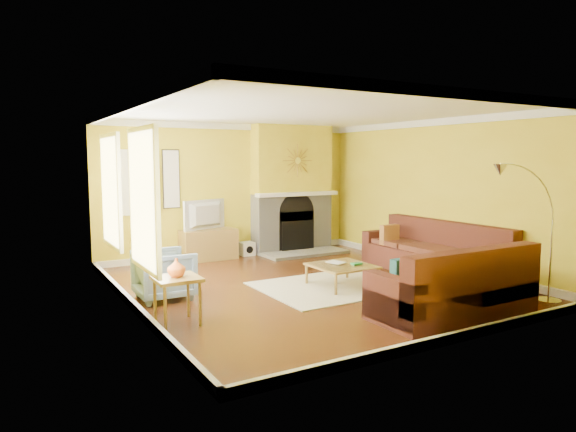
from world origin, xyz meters
TOP-DOWN VIEW (x-y plane):
  - floor at (0.00, 0.00)m, footprint 5.50×6.00m
  - ceiling at (0.00, 0.00)m, footprint 5.50×6.00m
  - wall_back at (0.00, 3.01)m, footprint 5.50×0.02m
  - wall_front at (0.00, -3.01)m, footprint 5.50×0.02m
  - wall_left at (-2.76, 0.00)m, footprint 0.02×6.00m
  - wall_right at (2.76, 0.00)m, footprint 0.02×6.00m
  - baseboard at (0.00, 0.00)m, footprint 5.50×6.00m
  - crown_molding at (0.00, 0.00)m, footprint 5.50×6.00m
  - window_left_near at (-2.72, 1.30)m, footprint 0.06×1.22m
  - window_left_far at (-2.72, -0.60)m, footprint 0.06×1.22m
  - window_back at (-1.90, 2.96)m, footprint 0.82×0.06m
  - wall_art at (-1.25, 2.97)m, footprint 0.34×0.04m
  - fireplace at (1.35, 2.80)m, footprint 1.80×0.40m
  - mantel at (1.35, 2.56)m, footprint 1.92×0.22m
  - hearth at (1.35, 2.25)m, footprint 1.80×0.70m
  - sunburst at (1.35, 2.57)m, footprint 0.70×0.04m
  - rug at (0.35, -0.30)m, footprint 2.40×1.80m
  - sectional_sofa at (1.20, -0.85)m, footprint 3.10×3.70m
  - coffee_table at (0.40, -0.35)m, footprint 0.89×0.89m
  - media_console at (-0.60, 2.75)m, footprint 1.09×0.49m
  - tv at (-0.60, 2.75)m, footprint 1.00×0.47m
  - subwoofer at (0.25, 2.78)m, footprint 0.28×0.28m
  - armchair at (-2.20, 0.35)m, footprint 0.77×0.75m
  - side_table at (-2.40, -0.85)m, footprint 0.53×0.53m
  - vase at (-2.40, -0.85)m, footprint 0.22×0.22m
  - book at (0.27, -0.26)m, footprint 0.26×0.31m
  - arc_lamp at (1.78, -2.55)m, footprint 1.24×0.36m

SIDE VIEW (x-z plane):
  - floor at x=0.00m, z-range -0.02..0.00m
  - rug at x=0.35m, z-range 0.00..0.02m
  - hearth at x=1.35m, z-range 0.00..0.06m
  - baseboard at x=0.00m, z-range 0.00..0.12m
  - subwoofer at x=0.25m, z-range 0.00..0.28m
  - coffee_table at x=0.40m, z-range 0.00..0.35m
  - side_table at x=-2.40m, z-range 0.00..0.58m
  - media_console at x=-0.60m, z-range 0.00..0.60m
  - armchair at x=-2.20m, z-range 0.00..0.70m
  - book at x=0.27m, z-range 0.35..0.38m
  - sectional_sofa at x=1.20m, z-range 0.00..0.90m
  - vase at x=-2.40m, z-range 0.58..0.81m
  - tv at x=-0.60m, z-range 0.60..1.19m
  - arc_lamp at x=1.78m, z-range 0.00..1.91m
  - mantel at x=1.35m, z-range 1.21..1.29m
  - wall_back at x=0.00m, z-range 0.00..2.70m
  - wall_front at x=0.00m, z-range 0.00..2.70m
  - wall_left at x=-2.76m, z-range 0.00..2.70m
  - wall_right at x=2.76m, z-range 0.00..2.70m
  - fireplace at x=1.35m, z-range 0.00..2.70m
  - window_left_near at x=-2.72m, z-range 0.64..2.36m
  - window_left_far at x=-2.72m, z-range 0.64..2.36m
  - window_back at x=-1.90m, z-range 0.94..2.16m
  - wall_art at x=-1.25m, z-range 1.03..2.17m
  - sunburst at x=1.35m, z-range 1.60..2.30m
  - crown_molding at x=0.00m, z-range 2.58..2.70m
  - ceiling at x=0.00m, z-range 2.70..2.72m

